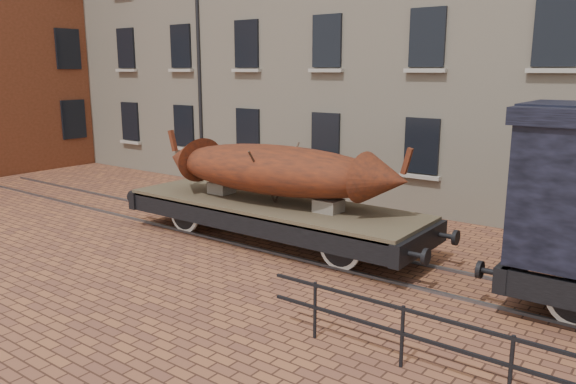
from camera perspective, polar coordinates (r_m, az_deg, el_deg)
The scene contains 4 objects.
ground at distance 14.38m, azimuth 1.30°, elevation -5.81°, with size 90.00×90.00×0.00m, color brown.
rail_track at distance 14.37m, azimuth 1.30°, elevation -5.69°, with size 30.00×1.52×0.06m.
flatcar_wagon at distance 14.68m, azimuth -1.70°, elevation -1.84°, with size 9.37×2.54×1.41m.
iron_boat at distance 14.37m, azimuth -1.31°, elevation 2.30°, with size 7.22×2.51×1.70m.
Camera 1 is at (7.91, -11.14, 4.47)m, focal length 35.00 mm.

